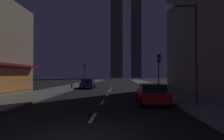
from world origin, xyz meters
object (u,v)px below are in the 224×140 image
Objects in this scene: car_parked_near at (152,94)px; fire_hydrant_far_left at (72,86)px; car_parked_far at (88,84)px; traffic_light_near_right at (159,64)px; street_lamp_right at (183,29)px; traffic_light_far_left at (85,69)px.

fire_hydrant_far_left is (-9.50, 15.10, -0.29)m from car_parked_near.
car_parked_far reaches higher than fire_hydrant_far_left.
traffic_light_near_right reaches higher than car_parked_far.
street_lamp_right is (11.28, -16.44, 4.61)m from fire_hydrant_far_left.
fire_hydrant_far_left is 9.09m from traffic_light_far_left.
traffic_light_far_left is at bearing 103.54° from car_parked_far.
car_parked_near is at bearing -69.05° from traffic_light_far_left.
traffic_light_near_right is 19.95m from traffic_light_far_left.
traffic_light_near_right is at bearing -43.86° from car_parked_far.
fire_hydrant_far_left is 0.16× the size of traffic_light_near_right.
car_parked_far is 0.64× the size of street_lamp_right.
street_lamp_right is (1.78, -1.34, 4.33)m from car_parked_near.
street_lamp_right reaches higher than traffic_light_near_right.
fire_hydrant_far_left is at bearing 145.01° from traffic_light_near_right.
car_parked_far is at bearing -76.46° from traffic_light_far_left.
street_lamp_right is (8.98, -17.21, 4.33)m from car_parked_far.
car_parked_near reaches higher than fire_hydrant_far_left.
fire_hydrant_far_left is at bearing 124.45° from street_lamp_right.
car_parked_near and car_parked_far have the same top height.
car_parked_near is 25.56m from traffic_light_far_left.
traffic_light_far_left reaches higher than fire_hydrant_far_left.
traffic_light_far_left reaches higher than car_parked_near.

